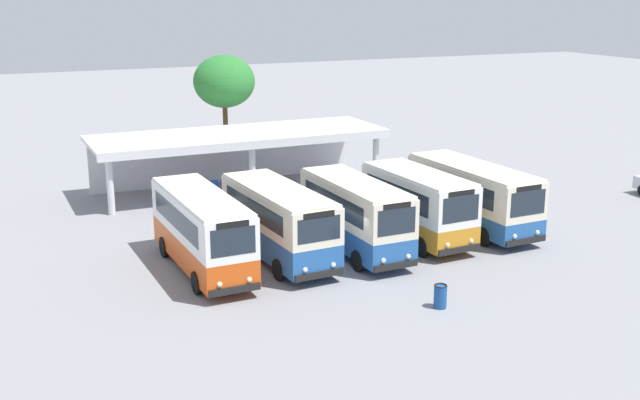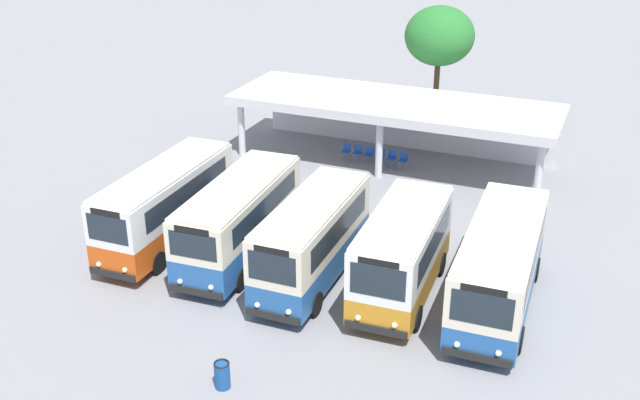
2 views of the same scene
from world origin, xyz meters
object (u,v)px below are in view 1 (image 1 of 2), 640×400
object	(u,v)px
waiting_chair_second_from_end	(214,186)
waiting_chair_middle_seat	(225,185)
city_bus_nearest_orange	(202,229)
city_bus_middle_cream	(355,214)
city_bus_fourth_amber	(418,203)
waiting_chair_fourth_seat	(236,184)
city_bus_second_in_row	(279,220)
waiting_chair_far_end_seat	(257,182)
city_bus_fifth_blue	(472,194)
waiting_chair_fifth_seat	(247,183)
waiting_chair_end_by_column	(204,187)
litter_bin_apron	(440,296)

from	to	relation	value
waiting_chair_second_from_end	waiting_chair_middle_seat	world-z (taller)	same
city_bus_nearest_orange	waiting_chair_middle_seat	size ratio (longest dim) A/B	9.24
city_bus_middle_cream	waiting_chair_middle_seat	xyz separation A→B (m)	(-2.06, 12.34, -1.29)
city_bus_fourth_amber	waiting_chair_fourth_seat	size ratio (longest dim) A/B	7.73
city_bus_middle_cream	waiting_chair_fourth_seat	bearing A→B (deg)	96.57
city_bus_second_in_row	waiting_chair_fourth_seat	distance (m)	11.97
waiting_chair_far_end_seat	waiting_chair_middle_seat	bearing A→B (deg)	176.79
city_bus_fifth_blue	waiting_chair_second_from_end	bearing A→B (deg)	129.67
city_bus_second_in_row	city_bus_fourth_amber	xyz separation A→B (m)	(6.82, -0.27, 0.03)
waiting_chair_second_from_end	waiting_chair_fourth_seat	xyz separation A→B (m)	(1.28, -0.01, 0.00)
city_bus_middle_cream	waiting_chair_fifth_seat	size ratio (longest dim) A/B	8.36
city_bus_second_in_row	city_bus_fifth_blue	bearing A→B (deg)	1.50
waiting_chair_fourth_seat	waiting_chair_far_end_seat	bearing A→B (deg)	-4.10
waiting_chair_fourth_seat	waiting_chair_end_by_column	bearing A→B (deg)	-179.82
city_bus_second_in_row	waiting_chair_far_end_seat	distance (m)	12.16
city_bus_middle_cream	city_bus_fifth_blue	xyz separation A→B (m)	(6.82, 0.86, -0.04)
waiting_chair_end_by_column	waiting_chair_fifth_seat	world-z (taller)	same
waiting_chair_middle_seat	waiting_chair_fifth_seat	xyz separation A→B (m)	(1.28, -0.06, 0.00)
city_bus_second_in_row	city_bus_fifth_blue	size ratio (longest dim) A/B	0.96
city_bus_fifth_blue	waiting_chair_end_by_column	xyz separation A→B (m)	(-10.16, 11.47, -1.24)
city_bus_nearest_orange	waiting_chair_end_by_column	distance (m)	12.32
waiting_chair_fifth_seat	litter_bin_apron	xyz separation A→B (m)	(0.78, -19.20, -0.07)
waiting_chair_middle_seat	waiting_chair_fourth_seat	size ratio (longest dim) A/B	1.00
city_bus_middle_cream	waiting_chair_middle_seat	distance (m)	12.58
city_bus_fifth_blue	waiting_chair_far_end_seat	xyz separation A→B (m)	(-6.95, 11.38, -1.24)
city_bus_fifth_blue	litter_bin_apron	size ratio (longest dim) A/B	9.01
waiting_chair_middle_seat	city_bus_second_in_row	bearing A→B (deg)	-96.53
city_bus_nearest_orange	litter_bin_apron	size ratio (longest dim) A/B	8.83
city_bus_fourth_amber	city_bus_fifth_blue	world-z (taller)	city_bus_fourth_amber
waiting_chair_end_by_column	waiting_chair_fourth_seat	size ratio (longest dim) A/B	1.00
waiting_chair_end_by_column	waiting_chair_fourth_seat	world-z (taller)	same
city_bus_second_in_row	waiting_chair_middle_seat	bearing A→B (deg)	83.47
city_bus_fourth_amber	city_bus_fifth_blue	xyz separation A→B (m)	(3.41, 0.54, -0.04)
city_bus_second_in_row	waiting_chair_second_from_end	bearing A→B (deg)	86.58
waiting_chair_end_by_column	waiting_chair_second_from_end	world-z (taller)	same
city_bus_fourth_amber	waiting_chair_middle_seat	bearing A→B (deg)	114.47
waiting_chair_fifth_seat	waiting_chair_fourth_seat	bearing A→B (deg)	175.89
city_bus_fifth_blue	waiting_chair_far_end_seat	bearing A→B (deg)	121.42
waiting_chair_second_from_end	waiting_chair_fifth_seat	size ratio (longest dim) A/B	1.00
city_bus_nearest_orange	city_bus_fifth_blue	distance (m)	13.64
waiting_chair_fourth_seat	waiting_chair_far_end_seat	size ratio (longest dim) A/B	1.00
city_bus_second_in_row	city_bus_middle_cream	size ratio (longest dim) A/B	1.08
waiting_chair_second_from_end	waiting_chair_fifth_seat	xyz separation A→B (m)	(1.93, -0.05, 0.00)
waiting_chair_fifth_seat	city_bus_middle_cream	bearing A→B (deg)	-86.37
city_bus_nearest_orange	city_bus_second_in_row	distance (m)	3.41
waiting_chair_end_by_column	city_bus_nearest_orange	bearing A→B (deg)	-106.45
city_bus_second_in_row	city_bus_fourth_amber	size ratio (longest dim) A/B	1.17
city_bus_nearest_orange	city_bus_fourth_amber	size ratio (longest dim) A/B	1.20
waiting_chair_end_by_column	waiting_chair_middle_seat	world-z (taller)	same
city_bus_second_in_row	waiting_chair_end_by_column	size ratio (longest dim) A/B	9.01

